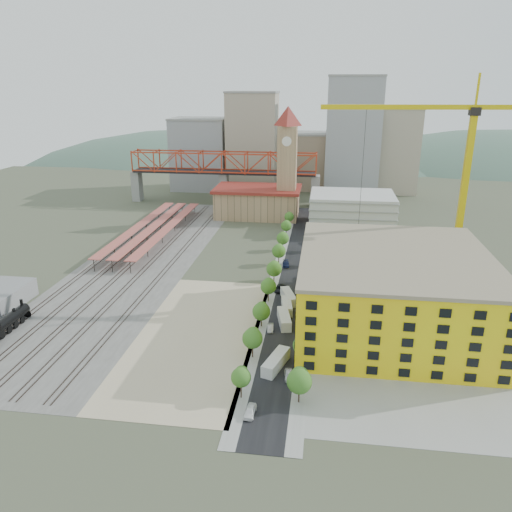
# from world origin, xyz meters

# --- Properties ---
(ground) EXTENTS (400.00, 400.00, 0.00)m
(ground) POSITION_xyz_m (0.00, 0.00, 0.00)
(ground) COLOR #474C38
(ground) RESTS_ON ground
(ballast_strip) EXTENTS (36.00, 165.00, 0.06)m
(ballast_strip) POSITION_xyz_m (-36.00, 17.50, 0.03)
(ballast_strip) COLOR #605E59
(ballast_strip) RESTS_ON ground
(dirt_lot) EXTENTS (28.00, 67.00, 0.06)m
(dirt_lot) POSITION_xyz_m (-4.00, -31.50, 0.03)
(dirt_lot) COLOR tan
(dirt_lot) RESTS_ON ground
(street_asphalt) EXTENTS (12.00, 170.00, 0.06)m
(street_asphalt) POSITION_xyz_m (16.00, 15.00, 0.03)
(street_asphalt) COLOR black
(street_asphalt) RESTS_ON ground
(sidewalk_west) EXTENTS (3.00, 170.00, 0.04)m
(sidewalk_west) POSITION_xyz_m (10.50, 15.00, 0.02)
(sidewalk_west) COLOR gray
(sidewalk_west) RESTS_ON ground
(sidewalk_east) EXTENTS (3.00, 170.00, 0.04)m
(sidewalk_east) POSITION_xyz_m (21.50, 15.00, 0.02)
(sidewalk_east) COLOR gray
(sidewalk_east) RESTS_ON ground
(construction_pad) EXTENTS (50.00, 90.00, 0.06)m
(construction_pad) POSITION_xyz_m (45.00, -20.00, 0.03)
(construction_pad) COLOR gray
(construction_pad) RESTS_ON ground
(rail_tracks) EXTENTS (26.56, 160.00, 0.18)m
(rail_tracks) POSITION_xyz_m (-37.80, 17.50, 0.15)
(rail_tracks) COLOR #382B23
(rail_tracks) RESTS_ON ground
(platform_canopies) EXTENTS (16.00, 80.00, 4.12)m
(platform_canopies) POSITION_xyz_m (-41.00, 45.00, 3.99)
(platform_canopies) COLOR #B3454B
(platform_canopies) RESTS_ON ground
(station_hall) EXTENTS (38.00, 24.00, 13.10)m
(station_hall) POSITION_xyz_m (-5.00, 82.00, 6.67)
(station_hall) COLOR tan
(station_hall) RESTS_ON ground
(clock_tower) EXTENTS (12.00, 12.00, 52.00)m
(clock_tower) POSITION_xyz_m (8.00, 79.99, 28.70)
(clock_tower) COLOR tan
(clock_tower) RESTS_ON ground
(parking_garage) EXTENTS (34.00, 26.00, 14.00)m
(parking_garage) POSITION_xyz_m (36.00, 70.00, 7.00)
(parking_garage) COLOR silver
(parking_garage) RESTS_ON ground
(truss_bridge) EXTENTS (94.00, 9.60, 25.60)m
(truss_bridge) POSITION_xyz_m (-25.00, 105.00, 18.86)
(truss_bridge) COLOR gray
(truss_bridge) RESTS_ON ground
(construction_building) EXTENTS (44.60, 50.60, 18.80)m
(construction_building) POSITION_xyz_m (42.00, -20.00, 9.41)
(construction_building) COLOR #EFA814
(construction_building) RESTS_ON ground
(street_trees) EXTENTS (15.40, 124.40, 8.00)m
(street_trees) POSITION_xyz_m (16.00, 5.00, 0.00)
(street_trees) COLOR #337122
(street_trees) RESTS_ON ground
(skyline) EXTENTS (133.00, 46.00, 60.00)m
(skyline) POSITION_xyz_m (7.47, 142.31, 22.81)
(skyline) COLOR #9EA0A3
(skyline) RESTS_ON ground
(distant_hills) EXTENTS (647.00, 264.00, 227.00)m
(distant_hills) POSITION_xyz_m (45.28, 260.00, -79.54)
(distant_hills) COLOR #4C6B59
(distant_hills) RESTS_ON ground
(locomotive) EXTENTS (3.05, 23.50, 5.87)m
(locomotive) POSITION_xyz_m (-50.00, -38.45, 2.19)
(locomotive) COLOR black
(locomotive) RESTS_ON ground
(tower_crane) EXTENTS (55.64, 7.52, 59.50)m
(tower_crane) POSITION_xyz_m (59.64, 9.96, 36.72)
(tower_crane) COLOR gold
(tower_crane) RESTS_ON ground
(site_trailer_a) EXTENTS (5.38, 10.25, 2.71)m
(site_trailer_a) POSITION_xyz_m (16.00, -43.54, 1.36)
(site_trailer_a) COLOR silver
(site_trailer_a) RESTS_ON ground
(site_trailer_b) EXTENTS (4.44, 10.02, 2.66)m
(site_trailer_b) POSITION_xyz_m (16.00, -23.04, 1.33)
(site_trailer_b) COLOR silver
(site_trailer_b) RESTS_ON ground
(site_trailer_c) EXTENTS (3.74, 9.26, 2.46)m
(site_trailer_c) POSITION_xyz_m (16.00, -15.05, 1.23)
(site_trailer_c) COLOR silver
(site_trailer_c) RESTS_ON ground
(site_trailer_d) EXTENTS (5.27, 9.64, 2.56)m
(site_trailer_d) POSITION_xyz_m (16.00, -9.18, 1.28)
(site_trailer_d) COLOR silver
(site_trailer_d) RESTS_ON ground
(car_0) EXTENTS (2.08, 4.57, 1.52)m
(car_0) POSITION_xyz_m (13.00, -60.00, 0.76)
(car_0) COLOR white
(car_0) RESTS_ON ground
(car_1) EXTENTS (1.85, 4.32, 1.38)m
(car_1) POSITION_xyz_m (13.00, -27.02, 0.69)
(car_1) COLOR #A9A8AE
(car_1) RESTS_ON ground
(car_2) EXTENTS (3.27, 5.72, 1.50)m
(car_2) POSITION_xyz_m (13.00, -2.45, 0.75)
(car_2) COLOR black
(car_2) RESTS_ON ground
(car_3) EXTENTS (2.65, 5.32, 1.49)m
(car_3) POSITION_xyz_m (13.00, 18.55, 0.74)
(car_3) COLOR navy
(car_3) RESTS_ON ground
(car_4) EXTENTS (2.22, 4.57, 1.50)m
(car_4) POSITION_xyz_m (19.00, -47.21, 0.75)
(car_4) COLOR silver
(car_4) RESTS_ON ground
(car_5) EXTENTS (1.73, 4.87, 1.60)m
(car_5) POSITION_xyz_m (19.00, -10.49, 0.80)
(car_5) COLOR #9A9A9F
(car_5) RESTS_ON ground
(car_6) EXTENTS (2.98, 5.42, 1.44)m
(car_6) POSITION_xyz_m (19.00, 6.56, 0.72)
(car_6) COLOR black
(car_6) RESTS_ON ground
(car_7) EXTENTS (2.57, 5.54, 1.57)m
(car_7) POSITION_xyz_m (19.00, 43.48, 0.78)
(car_7) COLOR navy
(car_7) RESTS_ON ground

